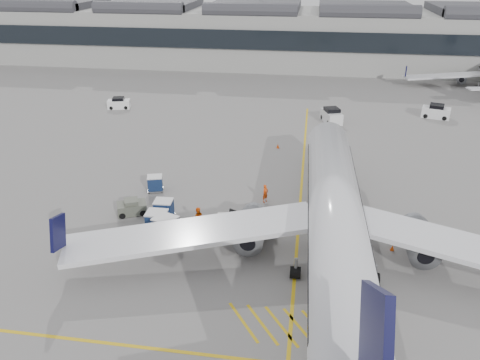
# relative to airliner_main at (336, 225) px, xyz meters

# --- Properties ---
(ground) EXTENTS (220.00, 220.00, 0.00)m
(ground) POSITION_rel_airliner_main_xyz_m (-12.74, -0.12, -3.40)
(ground) COLOR gray
(ground) RESTS_ON ground
(terminal) EXTENTS (200.00, 20.45, 12.40)m
(terminal) POSITION_rel_airliner_main_xyz_m (-12.74, 71.81, 2.74)
(terminal) COLOR #9E9E99
(terminal) RESTS_ON ground
(apron_markings) EXTENTS (0.25, 60.00, 0.01)m
(apron_markings) POSITION_rel_airliner_main_xyz_m (-2.74, 9.88, -3.39)
(apron_markings) COLOR gold
(apron_markings) RESTS_ON ground
(airliner_main) EXTENTS (39.78, 43.46, 11.55)m
(airliner_main) POSITION_rel_airliner_main_xyz_m (0.00, 0.00, 0.00)
(airliner_main) COLOR white
(airliner_main) RESTS_ON ground
(belt_loader) EXTENTS (5.32, 2.24, 2.13)m
(belt_loader) POSITION_rel_airliner_main_xyz_m (-7.75, 3.07, -2.77)
(belt_loader) COLOR beige
(belt_loader) RESTS_ON ground
(baggage_cart_a) EXTENTS (1.73, 1.45, 1.76)m
(baggage_cart_a) POSITION_rel_airliner_main_xyz_m (-14.50, 4.71, -2.45)
(baggage_cart_a) COLOR gray
(baggage_cart_a) RESTS_ON ground
(baggage_cart_b) EXTENTS (1.83, 1.52, 1.90)m
(baggage_cart_b) POSITION_rel_airliner_main_xyz_m (-14.38, 2.45, -2.38)
(baggage_cart_b) COLOR gray
(baggage_cart_b) RESTS_ON ground
(baggage_cart_c) EXTENTS (1.81, 1.62, 1.60)m
(baggage_cart_c) POSITION_rel_airliner_main_xyz_m (-16.94, 9.73, -2.54)
(baggage_cart_c) COLOR gray
(baggage_cart_c) RESTS_ON ground
(baggage_cart_d) EXTENTS (2.33, 2.13, 2.01)m
(baggage_cart_d) POSITION_rel_airliner_main_xyz_m (-13.34, 1.49, -2.32)
(baggage_cart_d) COLOR gray
(baggage_cart_d) RESTS_ON ground
(ramp_agent_a) EXTENTS (0.71, 0.76, 1.74)m
(ramp_agent_a) POSITION_rel_airliner_main_xyz_m (-6.03, 9.14, -2.52)
(ramp_agent_a) COLOR #E2430B
(ramp_agent_a) RESTS_ON ground
(ramp_agent_b) EXTENTS (1.08, 0.93, 1.92)m
(ramp_agent_b) POSITION_rel_airliner_main_xyz_m (-11.20, 3.64, -2.43)
(ramp_agent_b) COLOR #FF600D
(ramp_agent_b) RESTS_ON ground
(pushback_tug) EXTENTS (2.92, 2.42, 1.41)m
(pushback_tug) POSITION_rel_airliner_main_xyz_m (-17.61, 5.08, -2.77)
(pushback_tug) COLOR #54584B
(pushback_tug) RESTS_ON ground
(safety_cone_nose) EXTENTS (0.37, 0.37, 0.52)m
(safety_cone_nose) POSITION_rel_airliner_main_xyz_m (-5.92, 23.01, -3.14)
(safety_cone_nose) COLOR #F24C0A
(safety_cone_nose) RESTS_ON ground
(safety_cone_engine) EXTENTS (0.33, 0.33, 0.46)m
(safety_cone_engine) POSITION_rel_airliner_main_xyz_m (4.70, 2.60, -3.16)
(safety_cone_engine) COLOR #F24C0A
(safety_cone_engine) RESTS_ON ground
(service_van_left) EXTENTS (3.56, 2.35, 1.68)m
(service_van_left) POSITION_rel_airliner_main_xyz_m (-31.12, 35.76, -2.64)
(service_van_left) COLOR white
(service_van_left) RESTS_ON ground
(service_van_mid) EXTENTS (3.13, 4.33, 2.01)m
(service_van_mid) POSITION_rel_airliner_main_xyz_m (0.66, 34.01, -2.50)
(service_van_mid) COLOR white
(service_van_mid) RESTS_ON ground
(service_van_right) EXTENTS (4.16, 2.86, 1.95)m
(service_van_right) POSITION_rel_airliner_main_xyz_m (15.49, 38.22, -2.52)
(service_van_right) COLOR white
(service_van_right) RESTS_ON ground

